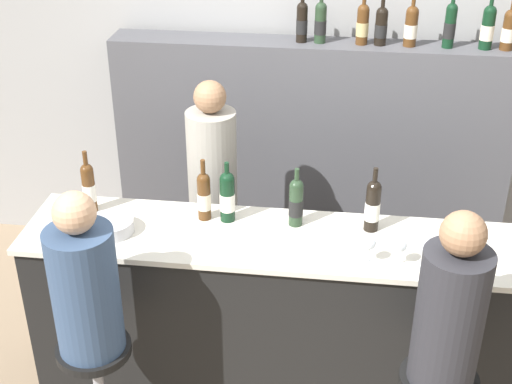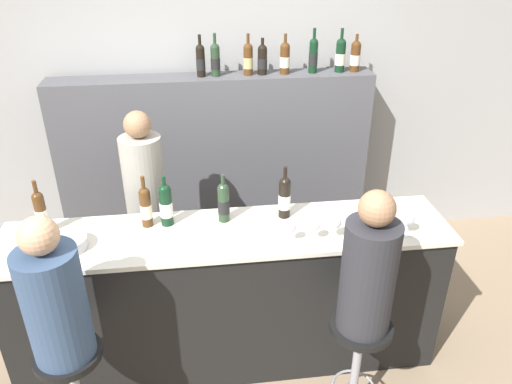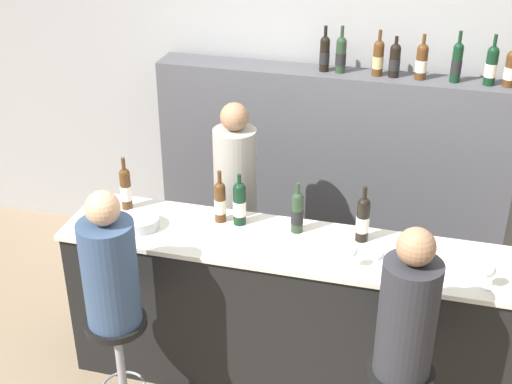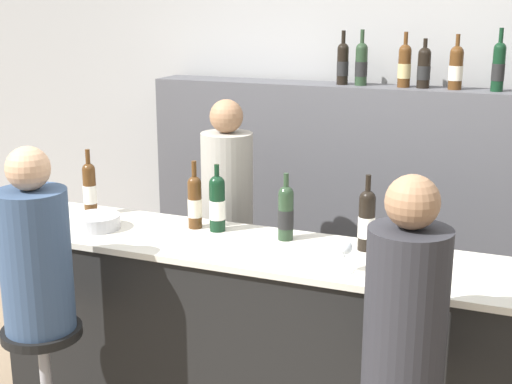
# 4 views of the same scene
# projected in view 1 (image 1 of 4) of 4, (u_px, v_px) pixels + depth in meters

# --- Properties ---
(wall_back) EXTENTS (6.40, 0.05, 2.60)m
(wall_back) POSITION_uv_depth(u_px,v_px,m) (315.00, 79.00, 4.73)
(wall_back) COLOR #9E9E9E
(wall_back) RESTS_ON ground_plane
(bar_counter) EXTENTS (2.74, 0.57, 1.03)m
(bar_counter) POSITION_uv_depth(u_px,v_px,m) (292.00, 320.00, 3.77)
(bar_counter) COLOR black
(bar_counter) RESTS_ON ground_plane
(back_bar_cabinet) EXTENTS (2.56, 0.28, 1.62)m
(back_bar_cabinet) POSITION_uv_depth(u_px,v_px,m) (310.00, 160.00, 4.78)
(back_bar_cabinet) COLOR #4C4C51
(back_bar_cabinet) RESTS_ON ground_plane
(wine_bottle_counter_0) EXTENTS (0.07, 0.07, 0.35)m
(wine_bottle_counter_0) POSITION_uv_depth(u_px,v_px,m) (89.00, 187.00, 3.70)
(wine_bottle_counter_0) COLOR #4C2D14
(wine_bottle_counter_0) RESTS_ON bar_counter
(wine_bottle_counter_1) EXTENTS (0.07, 0.07, 0.34)m
(wine_bottle_counter_1) POSITION_uv_depth(u_px,v_px,m) (204.00, 195.00, 3.63)
(wine_bottle_counter_1) COLOR #4C2D14
(wine_bottle_counter_1) RESTS_ON bar_counter
(wine_bottle_counter_2) EXTENTS (0.08, 0.08, 0.33)m
(wine_bottle_counter_2) POSITION_uv_depth(u_px,v_px,m) (227.00, 196.00, 3.62)
(wine_bottle_counter_2) COLOR black
(wine_bottle_counter_2) RESTS_ON bar_counter
(wine_bottle_counter_3) EXTENTS (0.07, 0.07, 0.32)m
(wine_bottle_counter_3) POSITION_uv_depth(u_px,v_px,m) (296.00, 202.00, 3.58)
(wine_bottle_counter_3) COLOR #233823
(wine_bottle_counter_3) RESTS_ON bar_counter
(wine_bottle_counter_4) EXTENTS (0.08, 0.08, 0.35)m
(wine_bottle_counter_4) POSITION_uv_depth(u_px,v_px,m) (373.00, 205.00, 3.53)
(wine_bottle_counter_4) COLOR black
(wine_bottle_counter_4) RESTS_ON bar_counter
(wine_bottle_backbar_0) EXTENTS (0.07, 0.07, 0.32)m
(wine_bottle_backbar_0) POSITION_uv_depth(u_px,v_px,m) (302.00, 21.00, 4.33)
(wine_bottle_backbar_0) COLOR black
(wine_bottle_backbar_0) RESTS_ON back_bar_cabinet
(wine_bottle_backbar_1) EXTENTS (0.07, 0.07, 0.32)m
(wine_bottle_backbar_1) POSITION_uv_depth(u_px,v_px,m) (321.00, 22.00, 4.32)
(wine_bottle_backbar_1) COLOR #233823
(wine_bottle_backbar_1) RESTS_ON back_bar_cabinet
(wine_bottle_backbar_2) EXTENTS (0.07, 0.07, 0.31)m
(wine_bottle_backbar_2) POSITION_uv_depth(u_px,v_px,m) (363.00, 24.00, 4.29)
(wine_bottle_backbar_2) COLOR #4C2D14
(wine_bottle_backbar_2) RESTS_ON back_bar_cabinet
(wine_bottle_backbar_3) EXTENTS (0.08, 0.08, 0.28)m
(wine_bottle_backbar_3) POSITION_uv_depth(u_px,v_px,m) (381.00, 26.00, 4.28)
(wine_bottle_backbar_3) COLOR black
(wine_bottle_backbar_3) RESTS_ON back_bar_cabinet
(wine_bottle_backbar_4) EXTENTS (0.08, 0.08, 0.31)m
(wine_bottle_backbar_4) POSITION_uv_depth(u_px,v_px,m) (411.00, 26.00, 4.26)
(wine_bottle_backbar_4) COLOR #4C2D14
(wine_bottle_backbar_4) RESTS_ON back_bar_cabinet
(wine_bottle_backbar_5) EXTENTS (0.07, 0.07, 0.34)m
(wine_bottle_backbar_5) POSITION_uv_depth(u_px,v_px,m) (450.00, 25.00, 4.23)
(wine_bottle_backbar_5) COLOR black
(wine_bottle_backbar_5) RESTS_ON back_bar_cabinet
(wine_bottle_backbar_6) EXTENTS (0.08, 0.08, 0.34)m
(wine_bottle_backbar_6) POSITION_uv_depth(u_px,v_px,m) (488.00, 27.00, 4.20)
(wine_bottle_backbar_6) COLOR black
(wine_bottle_backbar_6) RESTS_ON back_bar_cabinet
(wine_bottle_backbar_7) EXTENTS (0.08, 0.08, 0.29)m
(wine_bottle_backbar_7) POSITION_uv_depth(u_px,v_px,m) (509.00, 29.00, 4.20)
(wine_bottle_backbar_7) COLOR #4C2D14
(wine_bottle_backbar_7) RESTS_ON back_bar_cabinet
(wine_glass_0) EXTENTS (0.07, 0.07, 0.14)m
(wine_glass_0) POSITION_uv_depth(u_px,v_px,m) (369.00, 245.00, 3.30)
(wine_glass_0) COLOR silver
(wine_glass_0) RESTS_ON bar_counter
(wine_glass_1) EXTENTS (0.06, 0.06, 0.14)m
(wine_glass_1) POSITION_uv_depth(u_px,v_px,m) (400.00, 247.00, 3.28)
(wine_glass_1) COLOR silver
(wine_glass_1) RESTS_ON bar_counter
(wine_glass_2) EXTENTS (0.08, 0.08, 0.16)m
(wine_glass_2) POSITION_uv_depth(u_px,v_px,m) (426.00, 246.00, 3.26)
(wine_glass_2) COLOR silver
(wine_glass_2) RESTS_ON bar_counter
(metal_bowl) EXTENTS (0.23, 0.23, 0.07)m
(metal_bowl) POSITION_uv_depth(u_px,v_px,m) (111.00, 226.00, 3.56)
(metal_bowl) COLOR #B7B7BC
(metal_bowl) RESTS_ON bar_counter
(bar_stool_left) EXTENTS (0.35, 0.35, 0.74)m
(bar_stool_left) POSITION_uv_depth(u_px,v_px,m) (97.00, 374.00, 3.35)
(bar_stool_left) COLOR gray
(bar_stool_left) RESTS_ON ground_plane
(guest_seated_left) EXTENTS (0.30, 0.30, 0.80)m
(guest_seated_left) POSITION_uv_depth(u_px,v_px,m) (84.00, 284.00, 3.10)
(guest_seated_left) COLOR #334766
(guest_seated_left) RESTS_ON bar_stool_left
(guest_seated_right) EXTENTS (0.29, 0.29, 0.83)m
(guest_seated_right) POSITION_uv_depth(u_px,v_px,m) (451.00, 310.00, 2.92)
(guest_seated_right) COLOR #28282D
(guest_seated_right) RESTS_ON bar_stool_right
(bartender) EXTENTS (0.29, 0.29, 1.60)m
(bartender) POSITION_uv_depth(u_px,v_px,m) (214.00, 216.00, 4.27)
(bartender) COLOR gray
(bartender) RESTS_ON ground_plane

